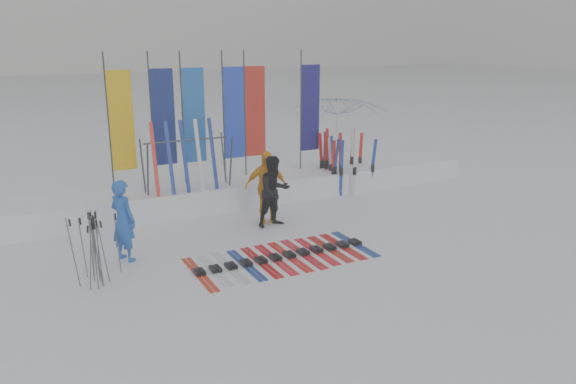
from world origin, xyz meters
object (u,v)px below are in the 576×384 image
person_black (274,191)px  person_yellow (266,187)px  tent_canopy (337,139)px  ski_row (282,257)px  person_blue (123,221)px  ski_rack (187,157)px

person_black → person_yellow: person_yellow is taller
tent_canopy → ski_row: tent_canopy is taller
person_blue → ski_row: (2.68, -1.30, -0.75)m
ski_row → ski_rack: (-0.69, 3.59, 1.35)m
person_yellow → tent_canopy: tent_canopy is taller
person_yellow → ski_row: bearing=-92.1°
ski_row → tent_canopy: bearing=48.2°
person_blue → person_black: 3.45m
tent_canopy → person_yellow: bearing=-145.0°
tent_canopy → ski_rack: (-4.74, -0.93, 0.10)m
person_blue → ski_rack: ski_rack is taller
tent_canopy → person_black: bearing=-140.9°
ski_row → person_black: bearing=68.1°
person_yellow → person_black: bearing=-66.9°
person_black → ski_rack: bearing=121.1°
person_blue → ski_rack: (1.98, 2.29, 0.59)m
person_black → tent_canopy: tent_canopy is taller
tent_canopy → ski_rack: bearing=-168.9°
tent_canopy → ski_row: size_ratio=0.81×
person_yellow → tent_canopy: 4.13m
ski_rack → tent_canopy: bearing=11.1°
person_black → person_yellow: size_ratio=0.97×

